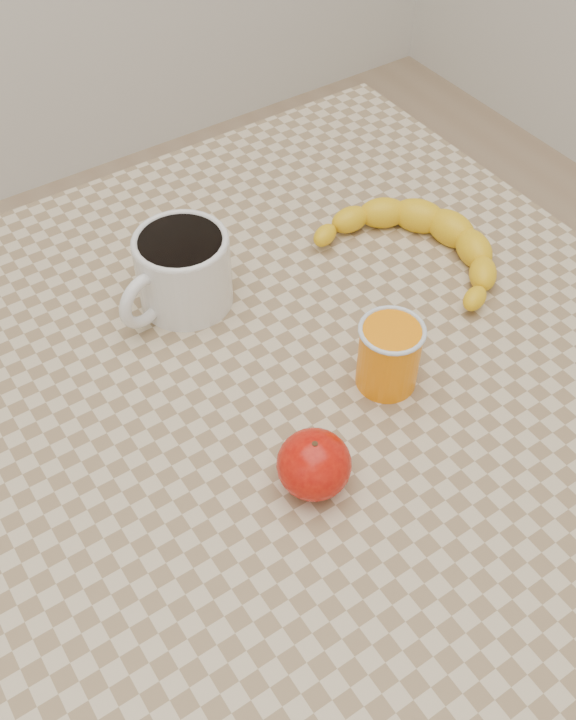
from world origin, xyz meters
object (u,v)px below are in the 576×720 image
table (288,426)px  orange_juice_glass (389,355)px  apple (314,464)px  banana (418,246)px  coffee_mug (181,269)px

table → orange_juice_glass: (0.07, -0.06, 0.12)m
table → orange_juice_glass: bearing=-39.3°
apple → banana: apple is taller
coffee_mug → apple: 0.27m
table → orange_juice_glass: 0.16m
table → apple: size_ratio=9.57×
orange_juice_glass → apple: orange_juice_glass is taller
table → banana: (0.21, 0.06, 0.11)m
orange_juice_glass → banana: orange_juice_glass is taller
orange_juice_glass → table: bearing=140.7°
coffee_mug → orange_juice_glass: size_ratio=2.00×
apple → banana: (0.27, 0.18, -0.01)m
orange_juice_glass → apple: (-0.13, -0.06, -0.01)m
apple → banana: 0.32m
coffee_mug → orange_juice_glass: (0.11, -0.21, -0.01)m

